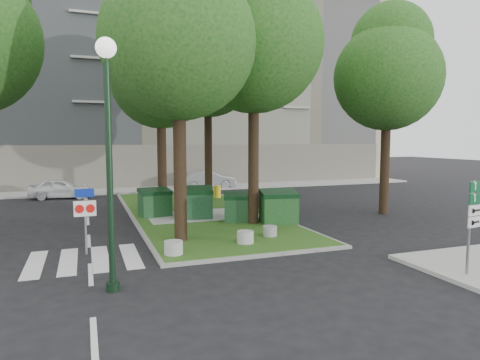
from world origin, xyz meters
name	(u,v)px	position (x,y,z in m)	size (l,w,h in m)	color
ground	(247,258)	(0.00, 0.00, 0.00)	(120.00, 120.00, 0.00)	black
median_island	(197,213)	(0.50, 8.00, 0.06)	(6.00, 16.00, 0.12)	#294A15
median_kerb	(197,213)	(0.50, 8.00, 0.05)	(6.30, 16.30, 0.10)	gray
building_sidewalk	(154,189)	(0.00, 18.50, 0.06)	(42.00, 3.00, 0.12)	#999993
zebra_crossing	(116,257)	(-3.75, 1.50, 0.01)	(5.00, 3.00, 0.01)	silver
apartment_building	(138,88)	(0.00, 26.00, 8.00)	(41.00, 12.00, 16.00)	tan
tree_median_near_left	(180,27)	(-1.41, 2.56, 7.32)	(5.20, 5.20, 10.53)	black
tree_median_near_right	(255,30)	(2.09, 4.56, 7.99)	(5.60, 5.60, 11.46)	black
tree_median_mid	(162,69)	(-0.91, 9.06, 6.98)	(4.80, 4.80, 9.99)	black
tree_median_far	(209,56)	(2.29, 12.06, 8.32)	(5.80, 5.80, 11.93)	black
tree_street_right	(389,67)	(9.09, 5.06, 6.98)	(5.00, 5.00, 10.06)	black
dumpster_a	(155,203)	(-1.61, 7.50, 0.74)	(1.52, 1.19, 1.29)	#103B16
dumpster_b	(195,203)	(-0.01, 6.42, 0.80)	(1.69, 1.32, 1.41)	#113A1D
dumpster_c	(240,207)	(1.59, 5.06, 0.72)	(1.57, 1.31, 1.25)	#0F3315
dumpster_d	(279,207)	(3.00, 4.15, 0.79)	(1.66, 1.29, 1.40)	#144115
bollard_left	(173,248)	(-2.10, 0.78, 0.32)	(0.57, 0.57, 0.41)	#A9A9A4
bollard_right	(270,231)	(1.66, 2.05, 0.30)	(0.51, 0.51, 0.36)	gray
bollard_mid	(245,237)	(0.46, 1.37, 0.32)	(0.57, 0.57, 0.40)	#ABAAA6
litter_bin	(217,192)	(2.88, 12.47, 0.48)	(0.41, 0.41, 0.72)	yellow
street_lamp	(108,135)	(-4.02, -1.53, 3.70)	(0.47, 0.47, 5.89)	black
traffic_sign_pole	(85,210)	(-4.59, 2.14, 1.42)	(0.66, 0.07, 2.21)	slate
car_white	(60,189)	(-5.98, 16.15, 0.61)	(1.44, 3.58, 1.22)	silver
car_silver	(207,180)	(3.81, 17.97, 0.67)	(1.42, 4.06, 1.34)	#96999E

